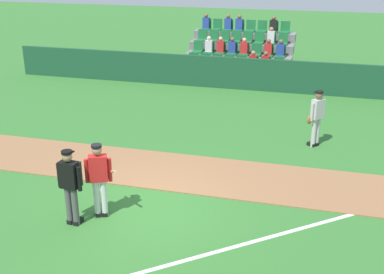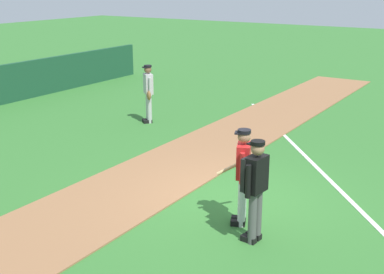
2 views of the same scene
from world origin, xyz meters
TOP-DOWN VIEW (x-y plane):
  - ground_plane at (0.00, 0.00)m, footprint 80.00×80.00m
  - infield_dirt_path at (0.00, 2.07)m, footprint 28.00×2.31m
  - foul_line_chalk at (3.00, -0.50)m, footprint 9.29×7.75m
  - dugout_fence at (0.00, 10.71)m, footprint 20.00×0.16m
  - stadium_bleachers at (0.01, 13.01)m, footprint 5.00×3.80m
  - batter_red_jersey at (-0.80, -0.60)m, footprint 0.75×0.69m
  - umpire_home_plate at (-1.25, -1.06)m, footprint 0.59×0.33m
  - runner_grey_jersey at (3.73, 4.94)m, footprint 0.53×0.53m

SIDE VIEW (x-z plane):
  - ground_plane at x=0.00m, z-range 0.00..0.00m
  - foul_line_chalk at x=3.00m, z-range 0.00..0.01m
  - infield_dirt_path at x=0.00m, z-range 0.00..0.03m
  - dugout_fence at x=0.00m, z-range 0.00..1.37m
  - stadium_bleachers at x=0.01m, z-range -0.58..2.12m
  - runner_grey_jersey at x=3.73m, z-range 0.08..1.84m
  - batter_red_jersey at x=-0.80m, z-range 0.09..1.85m
  - umpire_home_plate at x=-1.25m, z-range 0.12..1.88m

